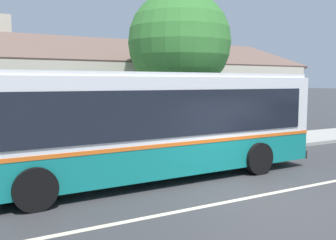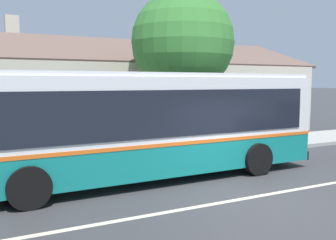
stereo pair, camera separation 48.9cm
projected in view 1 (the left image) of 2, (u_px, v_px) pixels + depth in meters
ground_plane at (259, 196)px, 9.45m from camera, size 300.00×300.00×0.00m
sidewalk_far at (152, 154)px, 14.66m from camera, size 60.00×3.00×0.15m
lane_divider_stripe at (259, 196)px, 9.45m from camera, size 60.00×0.16×0.01m
community_building at (112, 97)px, 22.20m from camera, size 21.16×10.55×6.45m
transit_bus at (139, 123)px, 10.84m from camera, size 11.57×2.93×3.13m
street_tree_primary at (181, 45)px, 16.16m from camera, size 4.44×4.44×6.79m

